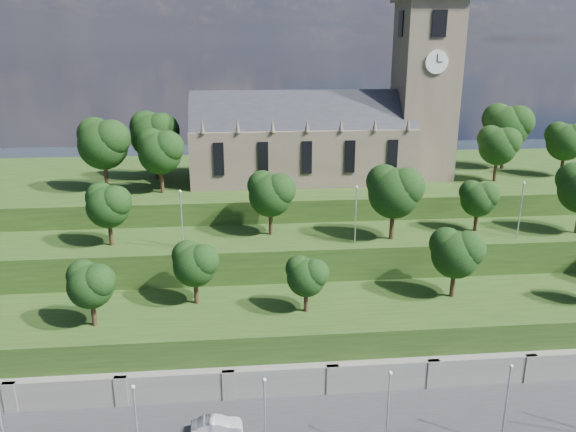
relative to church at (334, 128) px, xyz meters
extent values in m
cube|color=slate|center=(-0.79, -33.98, -20.02)|extent=(160.00, 2.00, 5.00)
cube|color=slate|center=(-35.79, -34.78, -20.02)|extent=(1.20, 0.60, 5.00)
cube|color=slate|center=(-25.79, -34.78, -20.02)|extent=(1.20, 0.60, 5.00)
cube|color=slate|center=(-15.79, -34.78, -20.02)|extent=(1.20, 0.60, 5.00)
cube|color=slate|center=(-5.79, -34.78, -20.02)|extent=(1.20, 0.60, 5.00)
cube|color=slate|center=(4.21, -34.78, -20.02)|extent=(1.20, 0.60, 5.00)
cube|color=slate|center=(14.21, -34.78, -20.02)|extent=(1.20, 0.60, 5.00)
cube|color=#243E14|center=(-0.79, -27.98, -18.52)|extent=(160.00, 12.00, 8.00)
cube|color=#243E14|center=(-0.79, -16.98, -16.52)|extent=(160.00, 10.00, 12.00)
cube|color=#243E14|center=(-0.79, 4.02, -15.02)|extent=(160.00, 32.00, 15.00)
cube|color=brown|center=(-4.79, 0.02, -3.52)|extent=(32.00, 12.00, 8.00)
cube|color=#23252B|center=(-4.79, 0.02, 0.48)|extent=(32.00, 10.18, 10.18)
cone|color=brown|center=(-18.79, -5.98, 1.38)|extent=(0.70, 0.70, 1.80)
cone|color=brown|center=(-14.12, -5.98, 1.38)|extent=(0.70, 0.70, 1.80)
cone|color=brown|center=(-9.46, -5.98, 1.38)|extent=(0.70, 0.70, 1.80)
cone|color=brown|center=(-4.79, -5.98, 1.38)|extent=(0.70, 0.70, 1.80)
cone|color=brown|center=(-0.12, -5.98, 1.38)|extent=(0.70, 0.70, 1.80)
cone|color=brown|center=(4.54, -5.98, 1.38)|extent=(0.70, 0.70, 1.80)
cone|color=brown|center=(9.21, -5.98, 1.38)|extent=(0.70, 0.70, 1.80)
cube|color=black|center=(-16.79, -6.06, -3.02)|extent=(1.40, 0.25, 4.50)
cube|color=black|center=(-10.79, -6.06, -3.02)|extent=(1.40, 0.25, 4.50)
cube|color=black|center=(-4.79, -6.06, -3.02)|extent=(1.40, 0.25, 4.50)
cube|color=black|center=(1.21, -6.06, -3.02)|extent=(1.40, 0.25, 4.50)
cube|color=black|center=(7.21, -6.06, -3.02)|extent=(1.40, 0.25, 4.50)
cube|color=brown|center=(13.21, 0.02, 4.98)|extent=(8.00, 8.00, 25.00)
cube|color=black|center=(13.21, -4.06, 14.48)|extent=(2.00, 0.25, 3.50)
cube|color=black|center=(13.21, 4.10, 14.48)|extent=(2.00, 0.25, 3.50)
cube|color=black|center=(9.13, 0.02, 14.48)|extent=(0.25, 2.00, 3.50)
cube|color=black|center=(17.29, 0.02, 14.48)|extent=(0.25, 2.00, 3.50)
cylinder|color=white|center=(13.21, -4.10, 9.48)|extent=(3.20, 0.30, 3.20)
cylinder|color=white|center=(17.33, 0.02, 9.48)|extent=(0.30, 3.20, 3.20)
cube|color=black|center=(13.21, -4.28, 9.98)|extent=(0.12, 0.05, 1.10)
cube|color=black|center=(13.61, -4.28, 9.48)|extent=(0.80, 0.05, 0.12)
cylinder|color=#301E13|center=(-28.82, -29.98, -13.08)|extent=(0.49, 0.49, 2.87)
sphere|color=black|center=(-28.82, -29.98, -10.31)|extent=(4.47, 4.47, 4.47)
sphere|color=black|center=(-27.93, -30.43, -9.63)|extent=(3.35, 3.35, 3.35)
sphere|color=black|center=(-29.60, -29.43, -9.41)|extent=(3.13, 3.13, 3.13)
cylinder|color=#301E13|center=(-19.10, -25.98, -13.04)|extent=(0.49, 0.49, 2.96)
sphere|color=black|center=(-19.10, -25.98, -10.18)|extent=(4.61, 4.61, 4.61)
sphere|color=black|center=(-18.18, -26.45, -9.49)|extent=(3.46, 3.46, 3.46)
sphere|color=black|center=(-19.91, -25.41, -9.26)|extent=(3.23, 3.23, 3.23)
cylinder|color=#301E13|center=(-7.69, -28.98, -13.23)|extent=(0.47, 0.47, 2.58)
sphere|color=black|center=(-7.69, -28.98, -10.74)|extent=(4.01, 4.01, 4.01)
sphere|color=black|center=(-6.89, -29.39, -10.14)|extent=(3.01, 3.01, 3.01)
sphere|color=black|center=(-8.39, -28.48, -9.94)|extent=(2.81, 2.81, 2.81)
cylinder|color=#301E13|center=(8.71, -26.98, -12.85)|extent=(0.51, 0.51, 3.33)
sphere|color=black|center=(8.71, -26.98, -9.63)|extent=(5.19, 5.19, 5.19)
sphere|color=black|center=(9.75, -27.50, -8.85)|extent=(3.89, 3.89, 3.89)
sphere|color=black|center=(7.80, -26.34, -8.59)|extent=(3.63, 3.63, 3.63)
cylinder|color=#301E13|center=(-29.22, -17.98, -8.93)|extent=(0.50, 0.50, 3.18)
sphere|color=black|center=(-29.22, -17.98, -5.86)|extent=(4.94, 4.94, 4.94)
sphere|color=black|center=(-28.23, -18.48, -5.12)|extent=(3.71, 3.71, 3.71)
sphere|color=black|center=(-30.08, -17.37, -4.87)|extent=(3.46, 3.46, 3.46)
cylinder|color=#301E13|center=(-10.45, -15.98, -8.82)|extent=(0.51, 0.51, 3.40)
sphere|color=black|center=(-10.45, -15.98, -5.53)|extent=(5.29, 5.29, 5.29)
sphere|color=black|center=(-9.40, -16.51, -4.74)|extent=(3.97, 3.97, 3.97)
sphere|color=black|center=(-11.38, -15.32, -4.48)|extent=(3.70, 3.70, 3.70)
cylinder|color=#301E13|center=(3.89, -18.98, -8.59)|extent=(0.53, 0.53, 3.87)
sphere|color=black|center=(3.89, -18.98, -4.84)|extent=(6.02, 6.02, 6.02)
sphere|color=black|center=(5.09, -19.59, -3.94)|extent=(4.52, 4.52, 4.52)
sphere|color=black|center=(2.83, -18.23, -3.64)|extent=(4.22, 4.22, 4.22)
cylinder|color=#301E13|center=(15.20, -16.98, -9.15)|extent=(0.48, 0.48, 2.75)
sphere|color=black|center=(15.20, -16.98, -6.49)|extent=(4.28, 4.28, 4.28)
sphere|color=black|center=(16.06, -17.41, -5.85)|extent=(3.21, 3.21, 3.21)
sphere|color=black|center=(14.45, -16.45, -5.63)|extent=(2.99, 2.99, 2.99)
sphere|color=black|center=(26.38, -18.25, -3.82)|extent=(4.11, 4.11, 4.11)
cylinder|color=#301E13|center=(-32.31, -3.98, -5.37)|extent=(0.55, 0.55, 4.30)
sphere|color=black|center=(-32.31, -3.98, -1.21)|extent=(6.69, 6.69, 6.69)
sphere|color=black|center=(-30.97, -4.65, -0.21)|extent=(5.02, 5.02, 5.02)
sphere|color=black|center=(-33.48, -3.15, 0.12)|extent=(4.68, 4.68, 4.68)
cylinder|color=#301E13|center=(-26.35, 2.02, -5.35)|extent=(0.55, 0.55, 4.34)
sphere|color=black|center=(-26.35, 2.02, -1.15)|extent=(6.75, 6.75, 6.75)
sphere|color=black|center=(-25.00, 1.34, -0.14)|extent=(5.06, 5.06, 5.06)
sphere|color=black|center=(-27.54, 2.86, 0.20)|extent=(4.73, 4.73, 4.73)
cylinder|color=#301E13|center=(-24.56, -5.98, -5.65)|extent=(0.53, 0.53, 3.74)
sphere|color=black|center=(-24.56, -5.98, -2.04)|extent=(5.81, 5.81, 5.81)
sphere|color=black|center=(-23.40, -6.57, -1.17)|extent=(4.36, 4.36, 4.36)
sphere|color=black|center=(-25.58, -5.26, -0.88)|extent=(4.07, 4.07, 4.07)
cylinder|color=#301E13|center=(23.37, -3.98, -5.77)|extent=(0.52, 0.52, 3.50)
sphere|color=black|center=(23.37, -3.98, -2.39)|extent=(5.44, 5.44, 5.44)
sphere|color=black|center=(24.45, -4.53, -1.58)|extent=(4.08, 4.08, 4.08)
sphere|color=black|center=(22.41, -3.30, -1.30)|extent=(3.81, 3.81, 3.81)
cylinder|color=#301E13|center=(28.33, 4.02, -5.29)|extent=(0.56, 0.56, 4.46)
sphere|color=black|center=(28.33, 4.02, -0.98)|extent=(6.94, 6.94, 6.94)
sphere|color=black|center=(29.71, 3.32, 0.06)|extent=(5.21, 5.21, 5.21)
sphere|color=black|center=(27.11, 4.88, 0.41)|extent=(4.86, 4.86, 4.86)
cylinder|color=#301E13|center=(34.85, -1.98, -5.75)|extent=(0.52, 0.52, 3.55)
sphere|color=black|center=(34.85, -1.98, -2.32)|extent=(5.52, 5.52, 5.52)
sphere|color=black|center=(35.95, -2.54, -1.49)|extent=(4.14, 4.14, 4.14)
sphere|color=black|center=(33.88, -1.30, -1.22)|extent=(3.86, 3.86, 3.86)
cylinder|color=#B2B2B7|center=(-22.79, -43.48, -16.73)|extent=(0.16, 0.16, 7.59)
sphere|color=silver|center=(-22.79, -43.48, -12.81)|extent=(0.36, 0.36, 0.36)
cylinder|color=#B2B2B7|center=(-12.79, -43.48, -16.73)|extent=(0.16, 0.16, 7.59)
sphere|color=silver|center=(-12.79, -43.48, -12.81)|extent=(0.36, 0.36, 0.36)
cylinder|color=#B2B2B7|center=(-2.79, -43.48, -16.73)|extent=(0.16, 0.16, 7.59)
sphere|color=silver|center=(-2.79, -43.48, -12.81)|extent=(0.36, 0.36, 0.36)
cylinder|color=#B2B2B7|center=(7.21, -43.48, -16.73)|extent=(0.16, 0.16, 7.59)
sphere|color=silver|center=(7.21, -43.48, -12.81)|extent=(0.36, 0.36, 0.36)
cylinder|color=#B2B2B7|center=(-20.79, -19.98, -7.18)|extent=(0.16, 0.16, 6.68)
sphere|color=silver|center=(-20.79, -19.98, -3.72)|extent=(0.36, 0.36, 0.36)
cylinder|color=#B2B2B7|center=(-0.79, -19.98, -7.18)|extent=(0.16, 0.16, 6.68)
sphere|color=silver|center=(-0.79, -19.98, -3.72)|extent=(0.36, 0.36, 0.36)
cylinder|color=#B2B2B7|center=(19.21, -19.98, -7.18)|extent=(0.16, 0.16, 6.68)
sphere|color=silver|center=(19.21, -19.98, -3.72)|extent=(0.36, 0.36, 0.36)
imported|color=#A4A3A8|center=(-16.81, -39.61, -19.79)|extent=(4.53, 1.77, 1.47)
camera|label=1|loc=(-14.50, -81.15, 12.43)|focal=35.00mm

